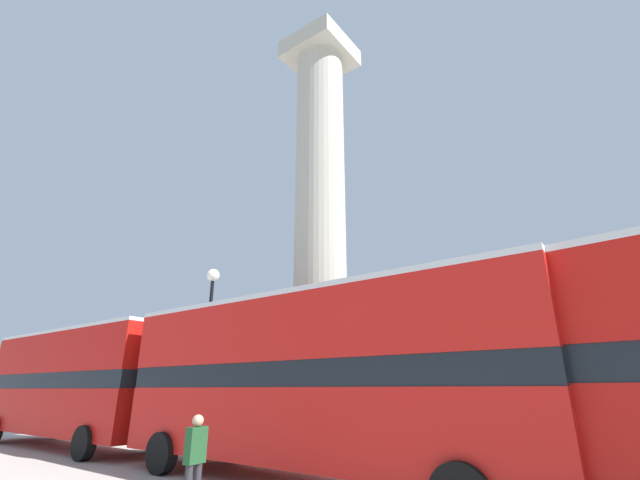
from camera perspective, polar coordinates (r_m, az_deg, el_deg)
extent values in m
plane|color=#ADA89E|center=(16.93, 0.00, -26.20)|extent=(200.00, 200.00, 0.00)
cube|color=#A39E8E|center=(16.88, 0.00, -24.75)|extent=(5.87, 5.87, 0.86)
cube|color=#A39E8E|center=(16.82, 0.00, -21.84)|extent=(4.23, 4.23, 0.86)
cube|color=#A39E8E|center=(16.81, 0.00, -18.92)|extent=(2.58, 2.58, 0.86)
cylinder|color=#A39E8E|center=(18.54, 0.00, 5.70)|extent=(2.16, 2.16, 14.58)
cube|color=#A39E8E|center=(22.91, 0.00, 23.54)|extent=(2.92, 2.92, 0.90)
sphere|color=brown|center=(23.56, 0.00, 25.22)|extent=(0.99, 0.99, 0.99)
cube|color=#B7140F|center=(19.74, -30.07, -19.07)|extent=(10.26, 2.44, 1.57)
cube|color=black|center=(19.73, -29.54, -16.04)|extent=(10.26, 2.39, 0.55)
cube|color=#B7140F|center=(19.77, -29.05, -13.15)|extent=(10.26, 2.44, 1.47)
cube|color=silver|center=(19.84, -28.68, -10.89)|extent=(10.26, 2.44, 0.12)
cylinder|color=black|center=(17.27, -21.21, -23.21)|extent=(1.00, 0.30, 1.00)
cylinder|color=black|center=(16.05, -28.96, -22.60)|extent=(1.00, 0.30, 1.00)
cylinder|color=black|center=(23.54, -31.48, -20.42)|extent=(1.00, 0.30, 1.00)
cylinder|color=black|center=(10.19, 33.17, -25.17)|extent=(1.02, 0.40, 1.00)
cube|color=red|center=(10.79, -1.08, -23.25)|extent=(11.22, 2.67, 1.59)
cube|color=black|center=(10.77, -1.05, -17.58)|extent=(11.22, 2.62, 0.55)
cube|color=red|center=(10.85, -1.01, -12.21)|extent=(11.22, 2.67, 1.48)
cube|color=silver|center=(10.98, -0.99, -8.06)|extent=(11.22, 2.67, 0.12)
cylinder|color=black|center=(10.21, 23.81, -26.51)|extent=(1.00, 0.31, 1.00)
cylinder|color=black|center=(14.45, -11.19, -25.08)|extent=(1.00, 0.31, 1.00)
cylinder|color=black|center=(12.89, -20.36, -25.07)|extent=(1.00, 0.31, 1.00)
cube|color=#A39E8E|center=(27.58, -17.54, -19.85)|extent=(4.45, 3.71, 2.73)
ellipsoid|color=brown|center=(27.68, -16.89, -13.49)|extent=(2.55, 1.69, 1.07)
cone|color=brown|center=(26.68, -15.90, -12.35)|extent=(1.16, 0.86, 1.13)
cylinder|color=brown|center=(27.78, -16.69, -11.47)|extent=(0.36, 0.36, 0.90)
sphere|color=brown|center=(27.86, -16.57, -10.27)|extent=(0.28, 0.28, 0.28)
cylinder|color=brown|center=(27.01, -15.93, -15.86)|extent=(0.20, 0.20, 1.19)
cylinder|color=brown|center=(26.80, -17.14, -15.73)|extent=(0.20, 0.20, 1.19)
cylinder|color=brown|center=(28.41, -17.10, -15.89)|extent=(0.20, 0.20, 1.19)
cylinder|color=brown|center=(28.21, -18.26, -15.76)|extent=(0.20, 0.20, 1.19)
cylinder|color=black|center=(17.46, -15.86, -24.67)|extent=(0.31, 0.31, 0.40)
cylinder|color=black|center=(17.39, -14.97, -15.24)|extent=(0.14, 0.14, 6.15)
sphere|color=white|center=(17.90, -14.06, -4.58)|extent=(0.51, 0.51, 0.51)
cube|color=#1E4C28|center=(8.93, -16.22, -24.77)|extent=(0.23, 0.44, 0.61)
sphere|color=tan|center=(8.89, -15.96, -22.14)|extent=(0.21, 0.21, 0.21)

